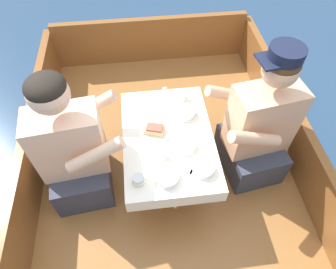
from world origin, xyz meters
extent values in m
plane|color=navy|center=(0.00, 0.00, 0.00)|extent=(60.00, 60.00, 0.00)
cube|color=brown|center=(0.00, 0.00, 0.18)|extent=(1.90, 2.89, 0.36)
cube|color=brown|center=(-0.92, 0.00, 0.55)|extent=(0.06, 2.89, 0.38)
cube|color=brown|center=(0.92, 0.00, 0.55)|extent=(0.06, 2.89, 0.38)
cube|color=brown|center=(0.00, 1.42, 0.58)|extent=(1.78, 0.06, 0.43)
cylinder|color=#B2B2B7|center=(0.00, 0.08, 0.56)|extent=(0.07, 0.07, 0.40)
cube|color=brown|center=(0.00, 0.08, 0.77)|extent=(0.53, 0.81, 0.02)
cube|color=white|center=(0.00, 0.08, 0.78)|extent=(0.56, 0.84, 0.00)
cube|color=white|center=(0.00, -0.34, 0.73)|extent=(0.56, 0.00, 0.10)
cube|color=white|center=(0.00, 0.49, 0.73)|extent=(0.56, 0.00, 0.10)
cube|color=#333847|center=(-0.58, 0.05, 0.49)|extent=(0.40, 0.48, 0.26)
cube|color=beige|center=(-0.58, 0.05, 0.85)|extent=(0.42, 0.26, 0.46)
sphere|color=beige|center=(-0.58, 0.05, 1.24)|extent=(0.21, 0.21, 0.21)
ellipsoid|color=black|center=(-0.58, 0.05, 1.28)|extent=(0.20, 0.20, 0.12)
cylinder|color=beige|center=(-0.45, 0.25, 0.93)|extent=(0.34, 0.10, 0.21)
cylinder|color=beige|center=(-0.41, -0.11, 0.93)|extent=(0.34, 0.10, 0.21)
cube|color=#333847|center=(0.58, 0.08, 0.49)|extent=(0.42, 0.49, 0.26)
cube|color=tan|center=(0.58, 0.08, 0.86)|extent=(0.43, 0.28, 0.48)
sphere|color=tan|center=(0.58, 0.08, 1.25)|extent=(0.20, 0.20, 0.20)
ellipsoid|color=#472D19|center=(0.58, 0.08, 1.29)|extent=(0.19, 0.19, 0.11)
cylinder|color=tan|center=(0.46, -0.12, 0.94)|extent=(0.34, 0.12, 0.21)
cylinder|color=tan|center=(0.41, 0.24, 0.94)|extent=(0.34, 0.12, 0.21)
cylinder|color=black|center=(0.58, 0.08, 1.35)|extent=(0.18, 0.18, 0.06)
cube|color=black|center=(0.50, 0.07, 1.32)|extent=(0.12, 0.15, 0.01)
cylinder|color=white|center=(-0.08, 0.12, 0.79)|extent=(0.21, 0.21, 0.01)
cylinder|color=white|center=(-0.07, 0.33, 0.79)|extent=(0.20, 0.20, 0.01)
cube|color=#E0BC7F|center=(-0.08, 0.12, 0.81)|extent=(0.13, 0.11, 0.04)
cube|color=#B74C3D|center=(-0.08, 0.12, 0.84)|extent=(0.11, 0.09, 0.01)
cylinder|color=white|center=(0.17, -0.19, 0.80)|extent=(0.12, 0.12, 0.04)
cylinder|color=beige|center=(0.17, -0.19, 0.81)|extent=(0.10, 0.10, 0.02)
cylinder|color=white|center=(0.10, -0.03, 0.80)|extent=(0.11, 0.11, 0.04)
cylinder|color=beige|center=(0.10, -0.03, 0.81)|extent=(0.09, 0.09, 0.02)
cylinder|color=white|center=(-0.04, -0.22, 0.80)|extent=(0.13, 0.13, 0.04)
cylinder|color=beige|center=(-0.04, -0.22, 0.81)|extent=(0.11, 0.11, 0.02)
cylinder|color=white|center=(0.13, 0.24, 0.80)|extent=(0.13, 0.13, 0.04)
cylinder|color=beige|center=(0.13, 0.24, 0.81)|extent=(0.11, 0.11, 0.02)
cylinder|color=white|center=(-0.06, -0.07, 0.82)|extent=(0.07, 0.07, 0.07)
torus|color=white|center=(-0.02, -0.07, 0.82)|extent=(0.04, 0.01, 0.04)
cylinder|color=#3D2314|center=(-0.06, -0.07, 0.84)|extent=(0.06, 0.06, 0.01)
cylinder|color=white|center=(0.12, 0.39, 0.81)|extent=(0.08, 0.08, 0.05)
torus|color=white|center=(0.17, 0.39, 0.81)|extent=(0.04, 0.01, 0.04)
cylinder|color=#3D2314|center=(0.12, 0.39, 0.83)|extent=(0.06, 0.06, 0.01)
cylinder|color=silver|center=(-0.20, -0.22, 0.81)|extent=(0.06, 0.06, 0.05)
cylinder|color=beige|center=(-0.20, -0.22, 0.81)|extent=(0.07, 0.07, 0.03)
cube|color=silver|center=(-0.19, 0.40, 0.79)|extent=(0.07, 0.16, 0.00)
ellipsoid|color=silver|center=(-0.17, 0.47, 0.79)|extent=(0.04, 0.02, 0.01)
cube|color=silver|center=(0.06, -0.25, 0.79)|extent=(0.10, 0.15, 0.00)
cube|color=silver|center=(0.10, -0.19, 0.79)|extent=(0.04, 0.04, 0.00)
cube|color=silver|center=(0.01, 0.01, 0.79)|extent=(0.03, 0.17, 0.00)
cube|color=silver|center=(-0.02, 0.45, 0.79)|extent=(0.12, 0.14, 0.00)
ellipsoid|color=silver|center=(0.03, 0.51, 0.79)|extent=(0.04, 0.02, 0.01)
cube|color=silver|center=(-0.18, 0.21, 0.79)|extent=(0.17, 0.05, 0.00)
ellipsoid|color=silver|center=(-0.25, 0.23, 0.79)|extent=(0.04, 0.02, 0.01)
camera|label=1|loc=(-0.14, -1.05, 2.24)|focal=32.00mm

